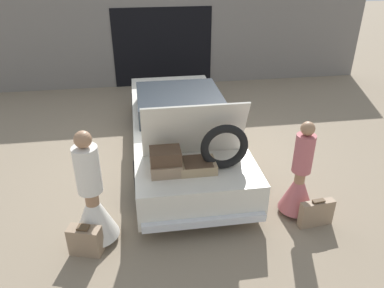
# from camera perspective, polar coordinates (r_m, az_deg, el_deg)

# --- Properties ---
(ground_plane) EXTENTS (40.00, 40.00, 0.00)m
(ground_plane) POSITION_cam_1_polar(r_m,az_deg,el_deg) (7.61, -1.58, -1.08)
(ground_plane) COLOR #7F705B
(garage_wall_back) EXTENTS (12.00, 0.14, 2.80)m
(garage_wall_back) POSITION_cam_1_polar(r_m,az_deg,el_deg) (11.05, -4.56, 15.98)
(garage_wall_back) COLOR slate
(garage_wall_back) RESTS_ON ground_plane
(car) EXTENTS (1.90, 5.13, 1.73)m
(car) POSITION_cam_1_polar(r_m,az_deg,el_deg) (7.34, -1.62, 2.55)
(car) COLOR silver
(car) RESTS_ON ground_plane
(person_left) EXTENTS (0.63, 0.63, 1.71)m
(person_left) POSITION_cam_1_polar(r_m,az_deg,el_deg) (5.32, -14.88, -8.82)
(person_left) COLOR #997051
(person_left) RESTS_ON ground_plane
(person_right) EXTENTS (0.54, 0.54, 1.56)m
(person_right) POSITION_cam_1_polar(r_m,az_deg,el_deg) (5.89, 16.01, -5.59)
(person_right) COLOR #997051
(person_right) RESTS_ON ground_plane
(suitcase_beside_left_person) EXTENTS (0.48, 0.32, 0.45)m
(suitcase_beside_left_person) POSITION_cam_1_polar(r_m,az_deg,el_deg) (5.38, -15.94, -13.96)
(suitcase_beside_left_person) COLOR #8C7259
(suitcase_beside_left_person) RESTS_ON ground_plane
(suitcase_beside_right_person) EXTENTS (0.53, 0.18, 0.45)m
(suitcase_beside_right_person) POSITION_cam_1_polar(r_m,az_deg,el_deg) (5.92, 18.40, -9.97)
(suitcase_beside_right_person) COLOR #8C7259
(suitcase_beside_right_person) RESTS_ON ground_plane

